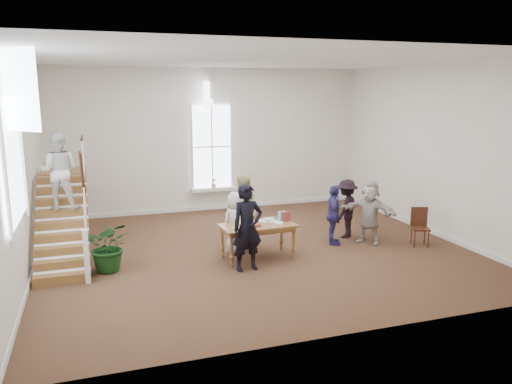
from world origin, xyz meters
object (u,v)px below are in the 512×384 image
object	(u,v)px
woman_cluster_a	(334,215)
side_chair	(420,224)
library_table	(258,228)
floor_plant	(109,246)
police_officer	(247,228)
woman_cluster_b	(346,209)
elderly_woman	(236,222)
person_yellow	(242,210)
woman_cluster_c	(369,212)

from	to	relation	value
woman_cluster_a	side_chair	world-z (taller)	woman_cluster_a
library_table	floor_plant	xyz separation A→B (m)	(-3.28, 0.19, -0.15)
library_table	police_officer	xyz separation A→B (m)	(-0.46, -0.66, 0.23)
woman_cluster_b	side_chair	xyz separation A→B (m)	(1.42, -1.18, -0.25)
elderly_woman	floor_plant	xyz separation A→B (m)	(-2.92, -0.40, -0.17)
police_officer	woman_cluster_a	distance (m)	2.81
person_yellow	woman_cluster_c	distance (m)	3.21
side_chair	woman_cluster_b	bearing A→B (deg)	162.02
side_chair	library_table	bearing A→B (deg)	-162.66
elderly_woman	woman_cluster_c	size ratio (longest dim) A/B	0.91
woman_cluster_b	side_chair	distance (m)	1.86
elderly_woman	floor_plant	size ratio (longest dim) A/B	1.31
library_table	woman_cluster_c	size ratio (longest dim) A/B	1.09
side_chair	floor_plant	bearing A→B (deg)	-162.29
person_yellow	woman_cluster_a	world-z (taller)	person_yellow
woman_cluster_a	woman_cluster_c	distance (m)	0.92
woman_cluster_a	woman_cluster_b	distance (m)	0.75
person_yellow	floor_plant	distance (m)	3.36
elderly_woman	woman_cluster_c	bearing A→B (deg)	157.23
library_table	side_chair	world-z (taller)	side_chair
woman_cluster_c	side_chair	distance (m)	1.27
library_table	person_yellow	distance (m)	1.11
woman_cluster_b	floor_plant	size ratio (longest dim) A/B	1.38
elderly_woman	side_chair	size ratio (longest dim) A/B	1.55
elderly_woman	person_yellow	distance (m)	0.61
woman_cluster_c	side_chair	xyz separation A→B (m)	(1.12, -0.53, -0.28)
woman_cluster_a	floor_plant	world-z (taller)	woman_cluster_a
library_table	woman_cluster_a	xyz separation A→B (m)	(2.13, 0.42, 0.04)
elderly_woman	person_yellow	xyz separation A→B (m)	(0.30, 0.50, 0.17)
woman_cluster_c	police_officer	bearing A→B (deg)	-113.49
woman_cluster_b	police_officer	bearing A→B (deg)	-16.22
police_officer	woman_cluster_b	xyz separation A→B (m)	(3.19, 1.53, -0.17)
police_officer	floor_plant	world-z (taller)	police_officer
woman_cluster_c	floor_plant	distance (m)	6.31
woman_cluster_a	side_chair	distance (m)	2.16
woman_cluster_b	elderly_woman	bearing A→B (deg)	-36.67
elderly_woman	woman_cluster_a	world-z (taller)	woman_cluster_a
library_table	person_yellow	world-z (taller)	person_yellow
elderly_woman	woman_cluster_b	xyz separation A→B (m)	(3.09, 0.28, 0.04)
police_officer	elderly_woman	size ratio (longest dim) A/B	1.28
library_table	woman_cluster_a	world-z (taller)	woman_cluster_a
elderly_woman	side_chair	distance (m)	4.61
elderly_woman	side_chair	bearing A→B (deg)	152.23
floor_plant	side_chair	world-z (taller)	floor_plant
floor_plant	side_chair	distance (m)	7.45
person_yellow	side_chair	bearing A→B (deg)	138.67
floor_plant	person_yellow	bearing A→B (deg)	15.58
woman_cluster_a	woman_cluster_b	xyz separation A→B (m)	(0.60, 0.45, 0.02)
person_yellow	woman_cluster_b	distance (m)	2.80
woman_cluster_a	floor_plant	xyz separation A→B (m)	(-5.40, -0.23, -0.19)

